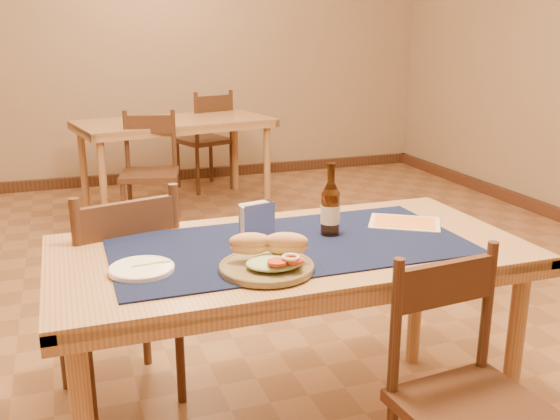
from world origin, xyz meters
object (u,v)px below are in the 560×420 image
object	(u,v)px
back_table	(175,130)
napkin_holder	(257,220)
chair_main_near	(469,400)
beer_bottle	(330,209)
sandwich_plate	(269,261)
main_table	(290,268)
chair_main_far	(119,292)

from	to	relation	value
back_table	napkin_holder	xyz separation A→B (m)	(-0.26, -3.11, 0.14)
chair_main_near	beer_bottle	size ratio (longest dim) A/B	3.28
chair_main_near	sandwich_plate	distance (m)	0.70
main_table	chair_main_near	bearing A→B (deg)	-61.29
beer_bottle	napkin_holder	bearing A→B (deg)	160.39
back_table	beer_bottle	size ratio (longest dim) A/B	6.44
sandwich_plate	napkin_holder	distance (m)	0.35
back_table	napkin_holder	size ratio (longest dim) A/B	11.98
chair_main_near	napkin_holder	size ratio (longest dim) A/B	6.10
napkin_holder	back_table	bearing A→B (deg)	85.20
sandwich_plate	beer_bottle	bearing A→B (deg)	38.93
back_table	chair_main_far	world-z (taller)	chair_main_far
sandwich_plate	chair_main_far	bearing A→B (deg)	122.16
back_table	beer_bottle	world-z (taller)	beer_bottle
chair_main_far	beer_bottle	distance (m)	0.90
main_table	back_table	size ratio (longest dim) A/B	0.95
chair_main_near	sandwich_plate	world-z (taller)	sandwich_plate
chair_main_far	chair_main_near	xyz separation A→B (m)	(0.87, -1.04, -0.03)
chair_main_far	napkin_holder	size ratio (longest dim) A/B	6.55
chair_main_far	chair_main_near	bearing A→B (deg)	-49.87
back_table	sandwich_plate	xyz separation A→B (m)	(-0.33, -3.45, 0.12)
main_table	napkin_holder	world-z (taller)	napkin_holder
main_table	sandwich_plate	size ratio (longest dim) A/B	5.48
chair_main_far	beer_bottle	xyz separation A→B (m)	(0.72, -0.39, 0.38)
chair_main_far	napkin_holder	world-z (taller)	chair_main_far
main_table	chair_main_far	distance (m)	0.73
chair_main_far	chair_main_near	distance (m)	1.36
chair_main_near	napkin_holder	world-z (taller)	napkin_holder
sandwich_plate	beer_bottle	world-z (taller)	beer_bottle
chair_main_far	napkin_holder	bearing A→B (deg)	-32.33
main_table	sandwich_plate	bearing A→B (deg)	-125.11
sandwich_plate	beer_bottle	xyz separation A→B (m)	(0.32, 0.25, 0.07)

